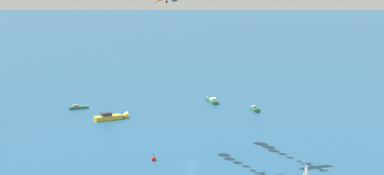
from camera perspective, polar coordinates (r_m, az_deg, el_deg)
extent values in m
plane|color=#1E517A|center=(142.90, -0.07, -6.93)|extent=(2000.00, 2000.00, 0.00)
cube|color=gold|center=(187.62, -7.80, -2.81)|extent=(8.46, 7.12, 1.35)
cone|color=gold|center=(189.54, -6.35, -2.65)|extent=(3.34, 3.46, 2.71)
cube|color=#38383D|center=(187.14, -7.99, -2.48)|extent=(3.67, 3.48, 1.02)
cube|color=#33704C|center=(205.92, -10.65, -1.86)|extent=(4.89, 4.75, 0.83)
cone|color=#33704C|center=(206.52, -9.79, -1.80)|extent=(2.10, 2.11, 1.65)
cube|color=gray|center=(205.71, -10.77, -1.67)|extent=(2.22, 2.20, 0.62)
cube|color=#33704C|center=(201.17, 5.80, -2.01)|extent=(5.17, 4.53, 0.84)
cone|color=#33704C|center=(198.20, 6.10, -2.19)|extent=(2.09, 2.15, 1.68)
cube|color=gray|center=(201.39, 5.77, -1.78)|extent=(2.27, 2.18, 0.63)
cube|color=#33704C|center=(212.55, 1.94, -1.31)|extent=(6.57, 6.09, 1.09)
cone|color=#33704C|center=(216.45, 1.61, -1.11)|extent=(2.74, 2.79, 2.18)
cube|color=silver|center=(211.90, 1.98, -1.08)|extent=(2.94, 2.87, 0.82)
sphere|color=red|center=(144.21, -3.58, -6.64)|extent=(1.10, 1.10, 1.10)
cylinder|color=black|center=(143.92, -3.59, -6.23)|extent=(0.08, 0.08, 1.00)
cylinder|color=black|center=(131.83, -2.36, 7.97)|extent=(0.59, 0.65, 0.61)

